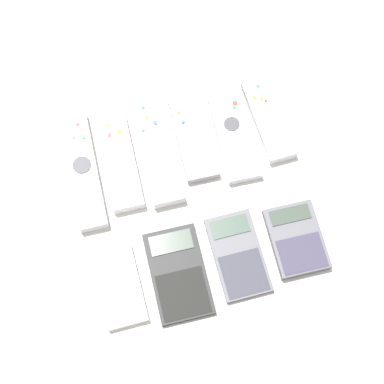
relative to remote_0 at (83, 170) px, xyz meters
name	(u,v)px	position (x,y,z in m)	size (l,w,h in m)	color
ground_plane	(197,211)	(0.17, -0.12, -0.01)	(3.00, 3.00, 0.00)	beige
remote_0	(83,170)	(0.00, 0.00, 0.00)	(0.05, 0.21, 0.02)	#B7B7BC
remote_1	(119,161)	(0.06, 0.00, 0.00)	(0.06, 0.18, 0.02)	white
remote_2	(157,151)	(0.13, 0.00, 0.00)	(0.06, 0.20, 0.02)	white
remote_3	(193,138)	(0.20, 0.01, 0.00)	(0.06, 0.16, 0.02)	gray
remote_4	(232,128)	(0.27, 0.01, 0.00)	(0.07, 0.20, 0.02)	silver
remote_5	(268,119)	(0.33, 0.01, 0.00)	(0.05, 0.16, 0.02)	silver
calculator_0	(120,286)	(0.01, -0.21, 0.00)	(0.07, 0.13, 0.02)	silver
calculator_1	(178,274)	(0.11, -0.21, -0.01)	(0.09, 0.15, 0.01)	black
calculator_2	(238,255)	(0.21, -0.21, -0.01)	(0.08, 0.14, 0.01)	#4C4C51
calculator_3	(296,239)	(0.31, -0.21, 0.00)	(0.09, 0.12, 0.02)	#4C4C51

